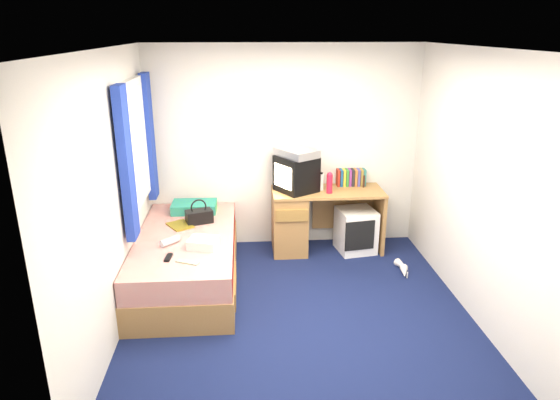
{
  "coord_description": "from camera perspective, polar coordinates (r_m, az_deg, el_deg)",
  "views": [
    {
      "loc": [
        -0.48,
        -4.07,
        2.55
      ],
      "look_at": [
        -0.13,
        0.7,
        0.9
      ],
      "focal_mm": 32.0,
      "sensor_mm": 36.0,
      "label": 1
    }
  ],
  "objects": [
    {
      "name": "storage_cube",
      "position": [
        6.04,
        8.65,
        -3.43
      ],
      "size": [
        0.48,
        0.48,
        0.52
      ],
      "primitive_type": "cube",
      "rotation": [
        0.0,
        0.0,
        0.17
      ],
      "color": "white",
      "rests_on": "ground"
    },
    {
      "name": "pink_water_bottle",
      "position": [
        5.74,
        5.68,
        1.85
      ],
      "size": [
        0.07,
        0.07,
        0.22
      ],
      "primitive_type": "cylinder",
      "rotation": [
        0.0,
        0.0,
        -0.03
      ],
      "color": "red",
      "rests_on": "desk"
    },
    {
      "name": "towel",
      "position": [
        4.89,
        -8.77,
        -4.87
      ],
      "size": [
        0.32,
        0.29,
        0.09
      ],
      "primitive_type": "cube",
      "rotation": [
        0.0,
        0.0,
        -0.26
      ],
      "color": "silver",
      "rests_on": "bed"
    },
    {
      "name": "window_assembly",
      "position": [
        5.21,
        -16.02,
        5.77
      ],
      "size": [
        0.11,
        1.42,
        1.4
      ],
      "color": "silver",
      "rests_on": "room_shell"
    },
    {
      "name": "desk",
      "position": [
        5.95,
        2.75,
        -2.06
      ],
      "size": [
        1.3,
        0.55,
        0.75
      ],
      "color": "#A87B46",
      "rests_on": "ground"
    },
    {
      "name": "water_bottle",
      "position": [
        5.01,
        -12.47,
        -4.62
      ],
      "size": [
        0.19,
        0.19,
        0.07
      ],
      "primitive_type": "cylinder",
      "rotation": [
        0.0,
        1.57,
        0.78
      ],
      "color": "silver",
      "rests_on": "bed"
    },
    {
      "name": "bed",
      "position": [
        5.33,
        -10.55,
        -6.66
      ],
      "size": [
        1.01,
        2.0,
        0.54
      ],
      "color": "#A87B46",
      "rests_on": "ground"
    },
    {
      "name": "ground",
      "position": [
        4.83,
        2.17,
        -12.82
      ],
      "size": [
        3.4,
        3.4,
        0.0
      ],
      "primitive_type": "plane",
      "color": "#0C1438",
      "rests_on": "ground"
    },
    {
      "name": "aerosol_can",
      "position": [
        5.84,
        4.74,
        2.06
      ],
      "size": [
        0.07,
        0.07,
        0.2
      ],
      "primitive_type": "cylinder",
      "rotation": [
        0.0,
        0.0,
        0.24
      ],
      "color": "white",
      "rests_on": "desk"
    },
    {
      "name": "crt_tv",
      "position": [
        5.77,
        1.85,
        3.01
      ],
      "size": [
        0.54,
        0.55,
        0.41
      ],
      "rotation": [
        0.0,
        0.0,
        -1.01
      ],
      "color": "black",
      "rests_on": "desk"
    },
    {
      "name": "picture_frame",
      "position": [
        6.06,
        9.6,
        2.21
      ],
      "size": [
        0.06,
        0.12,
        0.14
      ],
      "primitive_type": "cube",
      "rotation": [
        0.0,
        0.0,
        -0.34
      ],
      "color": "#311B10",
      "rests_on": "desk"
    },
    {
      "name": "white_heels",
      "position": [
        5.7,
        13.93,
        -7.66
      ],
      "size": [
        0.17,
        0.38,
        0.09
      ],
      "color": "silver",
      "rests_on": "ground"
    },
    {
      "name": "vcr",
      "position": [
        5.71,
        1.91,
        5.42
      ],
      "size": [
        0.53,
        0.56,
        0.09
      ],
      "primitive_type": "cube",
      "rotation": [
        0.0,
        0.0,
        -0.98
      ],
      "color": "#B8B8BA",
      "rests_on": "crt_tv"
    },
    {
      "name": "colour_swatch_fan",
      "position": [
        4.62,
        -10.52,
        -7.0
      ],
      "size": [
        0.22,
        0.15,
        0.01
      ],
      "primitive_type": "cube",
      "rotation": [
        0.0,
        0.0,
        -0.43
      ],
      "color": "yellow",
      "rests_on": "bed"
    },
    {
      "name": "room_shell",
      "position": [
        4.25,
        2.42,
        4.05
      ],
      "size": [
        3.4,
        3.4,
        3.4
      ],
      "color": "white",
      "rests_on": "ground"
    },
    {
      "name": "handbag",
      "position": [
        5.49,
        -9.23,
        -1.8
      ],
      "size": [
        0.32,
        0.24,
        0.27
      ],
      "rotation": [
        0.0,
        0.0,
        0.32
      ],
      "color": "black",
      "rests_on": "bed"
    },
    {
      "name": "remote_control",
      "position": [
        4.74,
        -12.63,
        -6.42
      ],
      "size": [
        0.06,
        0.16,
        0.02
      ],
      "primitive_type": "cube",
      "rotation": [
        0.0,
        0.0,
        -0.09
      ],
      "color": "black",
      "rests_on": "bed"
    },
    {
      "name": "magazine",
      "position": [
        5.46,
        -11.35,
        -2.86
      ],
      "size": [
        0.33,
        0.35,
        0.01
      ],
      "primitive_type": "cube",
      "rotation": [
        0.0,
        0.0,
        0.56
      ],
      "color": "gold",
      "rests_on": "bed"
    },
    {
      "name": "pillow",
      "position": [
        5.84,
        -9.76,
        -0.79
      ],
      "size": [
        0.51,
        0.33,
        0.11
      ],
      "primitive_type": "cube",
      "rotation": [
        0.0,
        0.0,
        -0.02
      ],
      "color": "#176795",
      "rests_on": "bed"
    },
    {
      "name": "book_row",
      "position": [
        6.06,
        8.11,
        2.58
      ],
      "size": [
        0.34,
        0.13,
        0.2
      ],
      "color": "maroon",
      "rests_on": "desk"
    }
  ]
}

